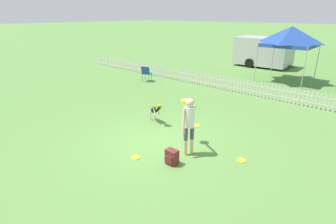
% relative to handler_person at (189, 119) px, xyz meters
% --- Properties ---
extents(ground_plane, '(240.00, 240.00, 0.00)m').
position_rel_handler_person_xyz_m(ground_plane, '(-1.14, -0.02, -1.08)').
color(ground_plane, '#5B8C42').
extents(handler_person, '(0.86, 0.97, 1.70)m').
position_rel_handler_person_xyz_m(handler_person, '(0.00, 0.00, 0.00)').
color(handler_person, beige).
rests_on(handler_person, ground_plane).
extents(leaping_dog, '(0.97, 0.56, 0.84)m').
position_rel_handler_person_xyz_m(leaping_dog, '(-2.32, 1.06, -0.57)').
color(leaping_dog, black).
rests_on(leaping_dog, ground_plane).
extents(frisbee_near_handler, '(0.26, 0.26, 0.02)m').
position_rel_handler_person_xyz_m(frisbee_near_handler, '(1.39, 0.63, -1.07)').
color(frisbee_near_handler, yellow).
rests_on(frisbee_near_handler, ground_plane).
extents(frisbee_near_dog, '(0.26, 0.26, 0.02)m').
position_rel_handler_person_xyz_m(frisbee_near_dog, '(-0.95, -1.20, -1.07)').
color(frisbee_near_dog, yellow).
rests_on(frisbee_near_dog, ground_plane).
extents(frisbee_midfield, '(0.26, 0.26, 0.02)m').
position_rel_handler_person_xyz_m(frisbee_midfield, '(-0.96, 1.80, -1.07)').
color(frisbee_midfield, yellow).
rests_on(frisbee_midfield, ground_plane).
extents(backpack_on_grass, '(0.34, 0.26, 0.42)m').
position_rel_handler_person_xyz_m(backpack_on_grass, '(0.03, -0.77, -0.87)').
color(backpack_on_grass, maroon).
rests_on(backpack_on_grass, ground_plane).
extents(picket_fence, '(25.82, 0.04, 0.73)m').
position_rel_handler_person_xyz_m(picket_fence, '(-1.14, 6.70, -0.71)').
color(picket_fence, beige).
rests_on(picket_fence, ground_plane).
extents(folding_chair_center, '(0.67, 0.68, 0.93)m').
position_rel_handler_person_xyz_m(folding_chair_center, '(-7.11, 5.30, -0.52)').
color(folding_chair_center, '#333338').
rests_on(folding_chair_center, ground_plane).
extents(canopy_tent_secondary, '(2.70, 2.70, 3.19)m').
position_rel_handler_person_xyz_m(canopy_tent_secondary, '(-0.89, 10.89, 1.54)').
color(canopy_tent_secondary, '#B2B2B2').
rests_on(canopy_tent_secondary, ground_plane).
extents(equipment_trailer, '(4.77, 2.49, 2.18)m').
position_rel_handler_person_xyz_m(equipment_trailer, '(-3.86, 14.66, 0.08)').
color(equipment_trailer, '#B7B7B7').
rests_on(equipment_trailer, ground_plane).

